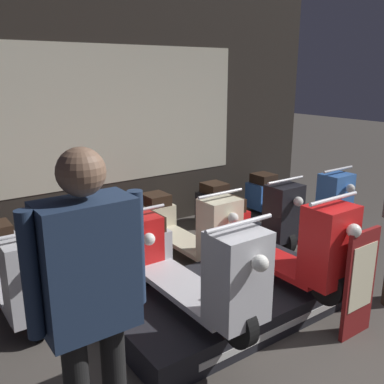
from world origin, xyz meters
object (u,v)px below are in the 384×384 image
at_px(scooter_backrow_2, 186,226).
at_px(scooter_display_right, 272,239).
at_px(scooter_backrow_3, 247,211).
at_px(person_left_browsing, 89,290).
at_px(scooter_display_left, 186,265).
at_px(scooter_backrow_1, 110,245).
at_px(scooter_backrow_4, 297,199).
at_px(price_sign_board, 360,284).
at_px(scooter_backrow_0, 13,269).

bearing_deg(scooter_backrow_2, scooter_display_right, -85.80).
xyz_separation_m(scooter_backrow_3, person_left_browsing, (-2.91, -2.00, 0.69)).
distance_m(scooter_display_left, scooter_backrow_3, 2.24).
distance_m(scooter_display_right, scooter_backrow_1, 1.66).
relative_size(scooter_backrow_4, price_sign_board, 1.92).
distance_m(scooter_backrow_1, scooter_backrow_3, 1.90).
bearing_deg(scooter_backrow_3, scooter_display_left, -145.32).
distance_m(scooter_display_left, scooter_backrow_4, 3.06).
bearing_deg(price_sign_board, scooter_backrow_1, 119.26).
distance_m(scooter_backrow_2, price_sign_board, 2.12).
bearing_deg(scooter_backrow_0, scooter_backrow_1, 0.00).
bearing_deg(person_left_browsing, scooter_backrow_4, 27.39).
distance_m(scooter_backrow_3, scooter_backrow_4, 0.95).
xyz_separation_m(scooter_backrow_0, scooter_backrow_4, (3.81, 0.00, 0.00)).
distance_m(scooter_display_right, person_left_browsing, 2.22).
distance_m(scooter_backrow_3, person_left_browsing, 3.59).
relative_size(scooter_display_right, scooter_backrow_1, 1.00).
height_order(scooter_display_left, scooter_backrow_3, scooter_display_left).
height_order(scooter_backrow_1, price_sign_board, same).
bearing_deg(scooter_backrow_4, scooter_backrow_0, 180.00).
height_order(scooter_backrow_2, price_sign_board, same).
bearing_deg(scooter_backrow_1, scooter_display_right, -50.45).
distance_m(scooter_backrow_1, price_sign_board, 2.41).
xyz_separation_m(scooter_backrow_3, price_sign_board, (-0.73, -2.10, 0.10)).
bearing_deg(scooter_display_left, person_left_browsing, -145.75).
xyz_separation_m(scooter_backrow_0, scooter_backrow_2, (1.90, 0.00, 0.00)).
height_order(scooter_backrow_0, scooter_backrow_4, same).
height_order(scooter_display_left, price_sign_board, scooter_display_left).
distance_m(scooter_backrow_3, price_sign_board, 2.23).
distance_m(scooter_display_left, price_sign_board, 1.39).
bearing_deg(scooter_backrow_3, person_left_browsing, -145.48).
height_order(scooter_backrow_0, scooter_backrow_3, same).
height_order(scooter_display_left, scooter_backrow_2, scooter_display_left).
relative_size(scooter_display_left, price_sign_board, 1.92).
bearing_deg(scooter_backrow_2, scooter_backrow_0, 180.00).
relative_size(scooter_backrow_4, person_left_browsing, 0.99).
height_order(scooter_display_right, price_sign_board, scooter_display_right).
bearing_deg(price_sign_board, scooter_display_left, 142.77).
relative_size(scooter_backrow_0, price_sign_board, 1.92).
relative_size(scooter_display_right, scooter_backrow_4, 1.00).
height_order(scooter_display_right, scooter_backrow_1, scooter_display_right).
height_order(scooter_backrow_3, scooter_backrow_4, same).
bearing_deg(person_left_browsing, scooter_backrow_2, 45.65).
relative_size(scooter_display_left, scooter_display_right, 1.00).
relative_size(scooter_display_left, scooter_backrow_1, 1.00).
bearing_deg(scooter_backrow_4, scooter_backrow_3, 180.00).
distance_m(scooter_backrow_0, scooter_backrow_3, 2.86).
distance_m(scooter_backrow_4, price_sign_board, 2.69).
distance_m(scooter_display_left, scooter_backrow_1, 1.29).
xyz_separation_m(scooter_display_right, scooter_backrow_2, (-0.09, 1.26, -0.24)).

